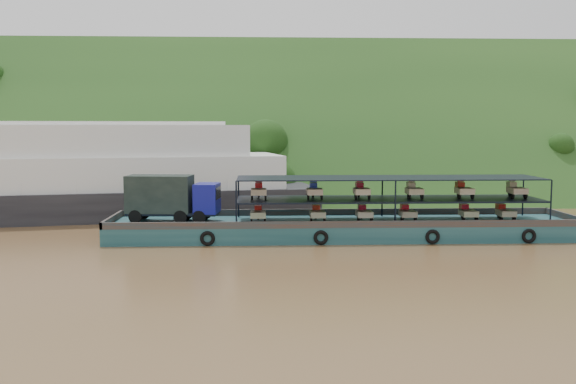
{
  "coord_description": "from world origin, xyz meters",
  "views": [
    {
      "loc": [
        -4.25,
        -47.61,
        8.35
      ],
      "look_at": [
        -2.0,
        3.0,
        3.2
      ],
      "focal_mm": 40.0,
      "sensor_mm": 36.0,
      "label": 1
    }
  ],
  "objects": [
    {
      "name": "passenger_ferry",
      "position": [
        -20.95,
        12.64,
        3.83
      ],
      "size": [
        44.96,
        18.86,
        8.85
      ],
      "rotation": [
        0.0,
        0.0,
        0.19
      ],
      "color": "black",
      "rests_on": "ground"
    },
    {
      "name": "cargo_barge",
      "position": [
        0.84,
        0.6,
        1.17
      ],
      "size": [
        35.0,
        7.18,
        4.71
      ],
      "color": "#133C43",
      "rests_on": "ground"
    },
    {
      "name": "ground",
      "position": [
        0.0,
        0.0,
        0.0
      ],
      "size": [
        160.0,
        160.0,
        0.0
      ],
      "primitive_type": "plane",
      "color": "brown",
      "rests_on": "ground"
    },
    {
      "name": "hillside",
      "position": [
        0.0,
        36.0,
        0.0
      ],
      "size": [
        140.0,
        39.6,
        39.6
      ],
      "primitive_type": "cube",
      "rotation": [
        0.79,
        0.0,
        0.0
      ],
      "color": "#193C16",
      "rests_on": "ground"
    }
  ]
}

